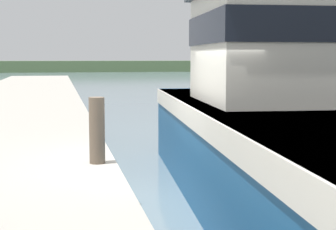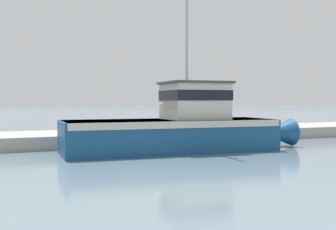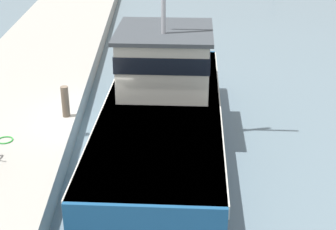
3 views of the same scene
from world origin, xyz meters
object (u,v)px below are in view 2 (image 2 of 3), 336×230
(fishing_boat_main, at_px, (181,126))
(mooring_post, at_px, (165,123))
(bicycle_touring, at_px, (98,127))
(water_bottle_on_curb, at_px, (79,131))

(fishing_boat_main, bearing_deg, mooring_post, 174.41)
(bicycle_touring, bearing_deg, fishing_boat_main, 48.61)
(fishing_boat_main, bearing_deg, bicycle_touring, -144.41)
(bicycle_touring, distance_m, water_bottle_on_curb, 1.10)
(mooring_post, distance_m, water_bottle_on_curb, 5.10)
(fishing_boat_main, bearing_deg, water_bottle_on_curb, -138.64)
(fishing_boat_main, relative_size, mooring_post, 12.41)
(bicycle_touring, relative_size, water_bottle_on_curb, 8.98)
(bicycle_touring, relative_size, mooring_post, 1.56)
(fishing_boat_main, xyz_separation_m, water_bottle_on_curb, (-5.38, -4.01, -0.46))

